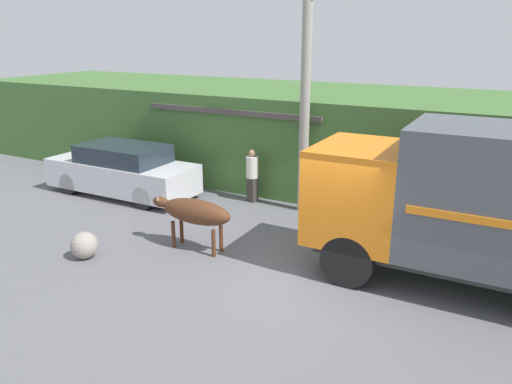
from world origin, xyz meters
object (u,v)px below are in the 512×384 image
object	(u,v)px
brown_cow	(195,212)
roadside_rock	(84,245)
pedestrian_on_hill	(252,174)
utility_pole	(306,84)
parked_suv	(122,171)
cargo_truck	(482,204)

from	to	relation	value
brown_cow	roadside_rock	xyz separation A→B (m)	(-1.88, -1.56, -0.60)
pedestrian_on_hill	utility_pole	xyz separation A→B (m)	(1.60, -0.01, 2.65)
parked_suv	roadside_rock	size ratio (longest dim) A/B	7.90
cargo_truck	parked_suv	bearing A→B (deg)	169.28
brown_cow	pedestrian_on_hill	bearing A→B (deg)	109.72
parked_suv	roadside_rock	bearing A→B (deg)	-54.98
parked_suv	roadside_rock	world-z (taller)	parked_suv
brown_cow	parked_suv	xyz separation A→B (m)	(-4.30, 2.30, -0.14)
roadside_rock	parked_suv	bearing A→B (deg)	121.96
brown_cow	pedestrian_on_hill	world-z (taller)	pedestrian_on_hill
parked_suv	roadside_rock	xyz separation A→B (m)	(2.41, -3.87, -0.46)
cargo_truck	parked_suv	xyz separation A→B (m)	(-10.10, 1.40, -1.01)
parked_suv	brown_cow	bearing A→B (deg)	-25.13
parked_suv	pedestrian_on_hill	xyz separation A→B (m)	(3.81, 1.32, 0.08)
cargo_truck	roadside_rock	xyz separation A→B (m)	(-7.68, -2.46, -1.47)
pedestrian_on_hill	roadside_rock	bearing A→B (deg)	99.02
cargo_truck	roadside_rock	bearing A→B (deg)	-165.03
pedestrian_on_hill	roadside_rock	world-z (taller)	pedestrian_on_hill
brown_cow	parked_suv	distance (m)	4.88
utility_pole	roadside_rock	size ratio (longest dim) A/B	11.31
cargo_truck	roadside_rock	distance (m)	8.20
utility_pole	brown_cow	bearing A→B (deg)	-107.04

